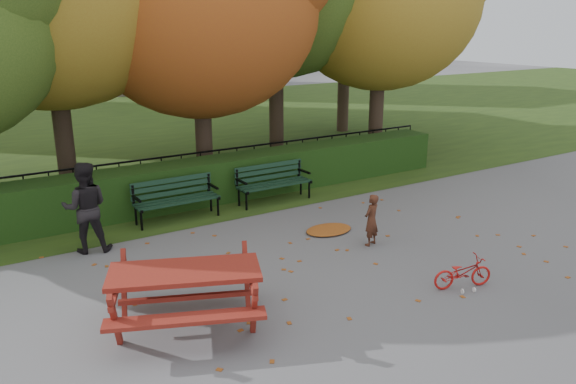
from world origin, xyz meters
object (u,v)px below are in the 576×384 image
child (371,220)px  picnic_table (185,283)px  adult (85,208)px  bench_right (273,180)px  bicycle (463,272)px  bench_left (175,196)px

child → picnic_table: bearing=-5.3°
child → adult: (-4.58, 2.54, 0.34)m
bench_right → picnic_table: bearing=-132.4°
picnic_table → bicycle: picnic_table is taller
bicycle → child: bearing=19.9°
adult → bicycle: adult is taller
adult → bench_left: bearing=-141.1°
picnic_table → child: bearing=35.8°
bench_left → child: 4.22m
picnic_table → adult: adult is taller
bench_left → picnic_table: size_ratio=0.72×
bench_right → child: child is taller
bench_right → child: 3.34m
bench_left → bicycle: bearing=-64.4°
bench_left → adult: size_ratio=1.07×
child → bench_right: bearing=-105.6°
bicycle → bench_right: bearing=20.7°
bench_right → adult: adult is taller
child → bicycle: 2.17m
child → adult: 5.25m
bicycle → adult: bearing=62.9°
bench_right → picnic_table: picnic_table is taller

